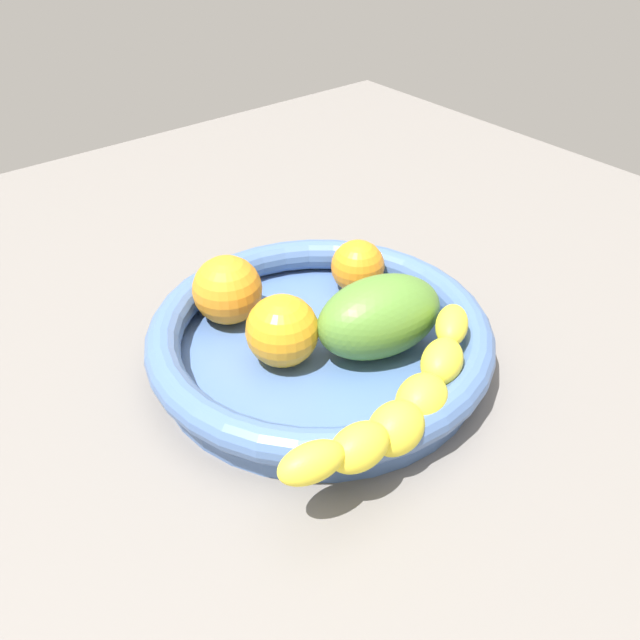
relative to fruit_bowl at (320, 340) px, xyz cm
name	(u,v)px	position (x,y,z in cm)	size (l,w,h in cm)	color
kitchen_counter	(320,374)	(0.00, 0.00, -3.93)	(120.00, 120.00, 3.00)	slate
fruit_bowl	(320,340)	(0.00, 0.00, 0.00)	(30.49, 30.49, 4.71)	#47669C
banana_draped_left	(403,403)	(12.16, -1.87, 2.37)	(9.31, 23.74, 4.99)	yellow
orange_front	(282,331)	(-0.65, -3.58, 2.36)	(6.30, 6.30, 6.30)	orange
orange_mid_left	(227,290)	(-8.76, -3.87, 2.44)	(6.45, 6.45, 6.45)	orange
orange_mid_right	(358,266)	(-5.00, 8.80, 1.86)	(5.30, 5.30, 5.30)	orange
mango_green	(379,316)	(3.38, 3.86, 2.74)	(11.62, 7.24, 7.05)	#528131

